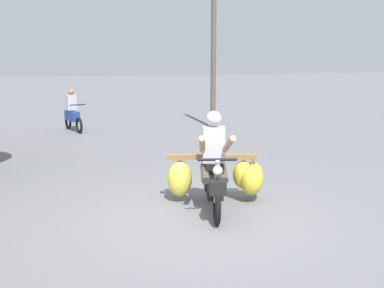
{
  "coord_description": "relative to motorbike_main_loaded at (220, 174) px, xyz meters",
  "views": [
    {
      "loc": [
        -2.35,
        -6.09,
        2.36
      ],
      "look_at": [
        0.3,
        1.2,
        0.9
      ],
      "focal_mm": 42.22,
      "sensor_mm": 36.0,
      "label": 1
    }
  ],
  "objects": [
    {
      "name": "ground_plane",
      "position": [
        -0.51,
        -0.43,
        -0.53
      ],
      "size": [
        120.0,
        120.0,
        0.0
      ],
      "primitive_type": "plane",
      "color": "slate"
    },
    {
      "name": "motorbike_main_loaded",
      "position": [
        0.0,
        0.0,
        0.0
      ],
      "size": [
        1.66,
        1.7,
        1.58
      ],
      "color": "black",
      "rests_on": "ground"
    },
    {
      "name": "motorbike_distant_ahead_left",
      "position": [
        -1.51,
        8.89,
        0.03
      ],
      "size": [
        0.6,
        1.6,
        1.4
      ],
      "color": "black",
      "rests_on": "ground"
    },
    {
      "name": "utility_pole",
      "position": [
        3.17,
        7.95,
        2.1
      ],
      "size": [
        0.18,
        0.18,
        5.27
      ],
      "primitive_type": "cylinder",
      "color": "brown",
      "rests_on": "ground"
    }
  ]
}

